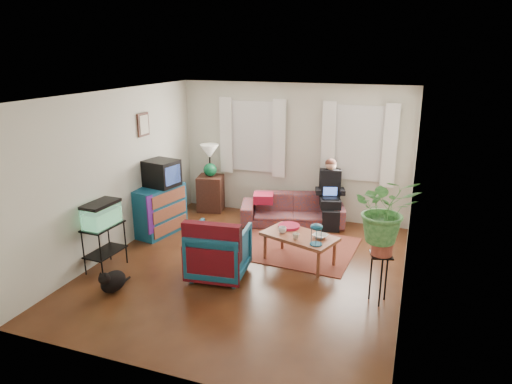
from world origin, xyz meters
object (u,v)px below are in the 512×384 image
at_px(armchair, 219,249).
at_px(plant_stand, 379,278).
at_px(sofa, 293,205).
at_px(side_table, 211,193).
at_px(coffee_table, 299,249).
at_px(aquarium_stand, 105,247).
at_px(dresser, 159,210).

distance_m(armchair, plant_stand, 2.27).
bearing_deg(armchair, sofa, -107.07).
relative_size(armchair, plant_stand, 1.20).
xyz_separation_m(side_table, coffee_table, (2.34, -1.78, -0.13)).
bearing_deg(coffee_table, armchair, -122.30).
distance_m(aquarium_stand, plant_stand, 3.98).
xyz_separation_m(armchair, coffee_table, (1.00, 0.80, -0.18)).
xyz_separation_m(dresser, plant_stand, (3.95, -1.13, -0.09)).
distance_m(sofa, dresser, 2.47).
relative_size(sofa, dresser, 1.99).
bearing_deg(armchair, plant_stand, 173.98).
height_order(side_table, aquarium_stand, side_table).
bearing_deg(side_table, dresser, -103.29).
distance_m(armchair, coffee_table, 1.29).
relative_size(dresser, plant_stand, 1.41).
height_order(dresser, aquarium_stand, dresser).
bearing_deg(dresser, side_table, 87.89).
relative_size(aquarium_stand, armchair, 0.85).
relative_size(dresser, armchair, 1.17).
height_order(coffee_table, plant_stand, plant_stand).
height_order(side_table, coffee_table, side_table).
relative_size(side_table, plant_stand, 1.06).
bearing_deg(armchair, side_table, -68.82).
distance_m(dresser, plant_stand, 4.11).
bearing_deg(aquarium_stand, sofa, 55.00).
bearing_deg(dresser, armchair, -22.90).
distance_m(aquarium_stand, armchair, 1.74).
height_order(aquarium_stand, armchair, armchair).
bearing_deg(aquarium_stand, armchair, 15.82).
bearing_deg(dresser, sofa, 41.44).
bearing_deg(armchair, aquarium_stand, 6.85).
xyz_separation_m(side_table, dresser, (-0.34, -1.44, 0.07)).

